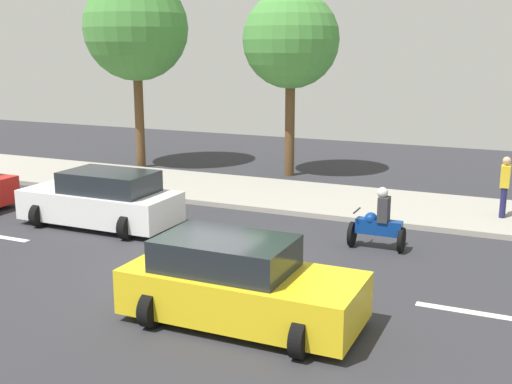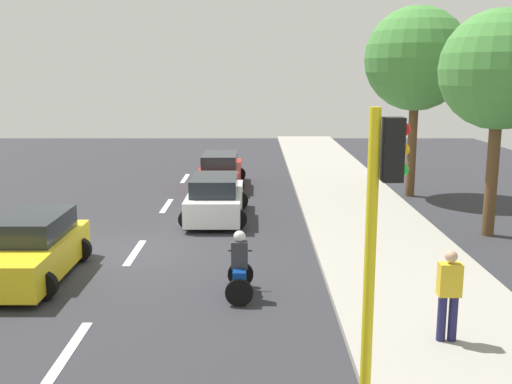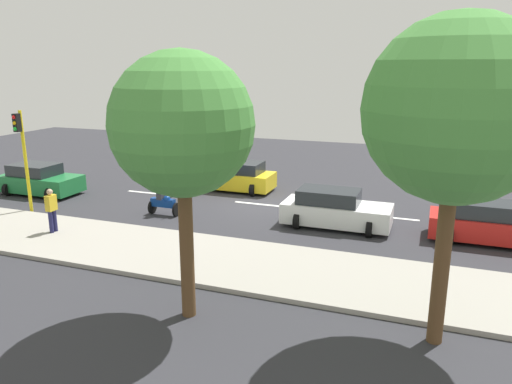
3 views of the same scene
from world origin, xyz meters
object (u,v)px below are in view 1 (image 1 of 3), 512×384
(street_tree_north, at_px, (136,29))
(street_tree_south, at_px, (291,41))
(car_yellow_cab, at_px, (239,284))
(car_white, at_px, (102,200))
(pedestrian_near_signal, at_px, (505,185))
(motorcycle, at_px, (378,223))

(street_tree_north, bearing_deg, street_tree_south, -81.75)
(car_yellow_cab, relative_size, car_white, 0.97)
(car_white, relative_size, street_tree_south, 0.64)
(car_white, distance_m, pedestrian_near_signal, 10.99)
(car_yellow_cab, bearing_deg, motorcycle, -13.72)
(car_white, bearing_deg, pedestrian_near_signal, -64.00)
(car_white, height_order, pedestrian_near_signal, pedestrian_near_signal)
(motorcycle, distance_m, pedestrian_near_signal, 4.60)
(car_yellow_cab, height_order, pedestrian_near_signal, pedestrian_near_signal)
(pedestrian_near_signal, relative_size, street_tree_south, 0.25)
(motorcycle, height_order, pedestrian_near_signal, pedestrian_near_signal)
(pedestrian_near_signal, distance_m, street_tree_north, 14.76)
(pedestrian_near_signal, height_order, street_tree_south, street_tree_south)
(car_yellow_cab, distance_m, motorcycle, 5.25)
(car_white, relative_size, motorcycle, 2.81)
(car_white, bearing_deg, street_tree_south, -13.97)
(motorcycle, xyz_separation_m, pedestrian_near_signal, (3.79, -2.57, 0.42))
(motorcycle, bearing_deg, street_tree_south, 34.73)
(motorcycle, relative_size, pedestrian_near_signal, 0.91)
(car_yellow_cab, xyz_separation_m, car_white, (4.07, 6.05, 0.00))
(car_white, bearing_deg, car_yellow_cab, -123.94)
(motorcycle, bearing_deg, car_white, 97.98)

